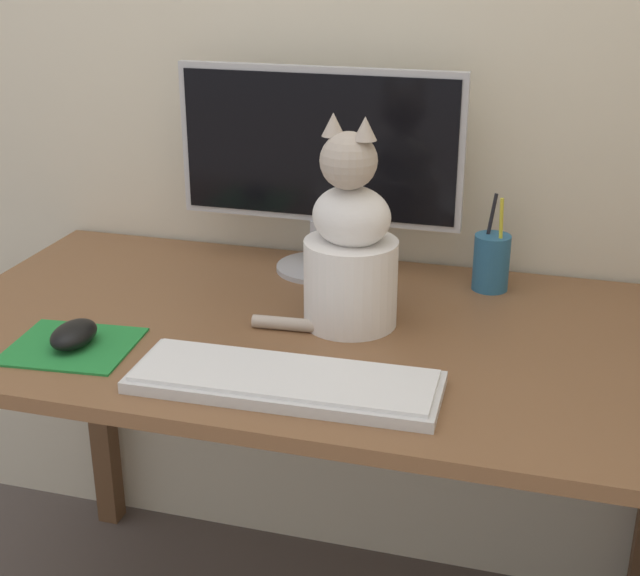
{
  "coord_description": "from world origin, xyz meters",
  "views": [
    {
      "loc": [
        0.38,
        -1.33,
        1.38
      ],
      "look_at": [
        0.03,
        -0.1,
        0.86
      ],
      "focal_mm": 50.0,
      "sensor_mm": 36.0,
      "label": 1
    }
  ],
  "objects_px": {
    "keyboard": "(285,381)",
    "pen_cup": "(491,262)",
    "monitor": "(319,158)",
    "cat": "(350,250)",
    "computer_mouse_left": "(74,334)"
  },
  "relations": [
    {
      "from": "monitor",
      "to": "keyboard",
      "type": "relative_size",
      "value": 1.18
    },
    {
      "from": "computer_mouse_left",
      "to": "cat",
      "type": "height_order",
      "value": "cat"
    },
    {
      "from": "keyboard",
      "to": "pen_cup",
      "type": "xyz_separation_m",
      "value": [
        0.25,
        0.48,
        0.04
      ]
    },
    {
      "from": "monitor",
      "to": "computer_mouse_left",
      "type": "bearing_deg",
      "value": -122.57
    },
    {
      "from": "pen_cup",
      "to": "keyboard",
      "type": "bearing_deg",
      "value": -117.77
    },
    {
      "from": "monitor",
      "to": "cat",
      "type": "bearing_deg",
      "value": -62.77
    },
    {
      "from": "monitor",
      "to": "cat",
      "type": "relative_size",
      "value": 1.52
    },
    {
      "from": "monitor",
      "to": "pen_cup",
      "type": "distance_m",
      "value": 0.38
    },
    {
      "from": "keyboard",
      "to": "computer_mouse_left",
      "type": "relative_size",
      "value": 4.69
    },
    {
      "from": "keyboard",
      "to": "computer_mouse_left",
      "type": "xyz_separation_m",
      "value": [
        -0.37,
        0.04,
        0.01
      ]
    },
    {
      "from": "computer_mouse_left",
      "to": "pen_cup",
      "type": "relative_size",
      "value": 0.54
    },
    {
      "from": "computer_mouse_left",
      "to": "cat",
      "type": "bearing_deg",
      "value": 27.64
    },
    {
      "from": "cat",
      "to": "pen_cup",
      "type": "xyz_separation_m",
      "value": [
        0.22,
        0.23,
        -0.08
      ]
    },
    {
      "from": "computer_mouse_left",
      "to": "monitor",
      "type": "bearing_deg",
      "value": 57.43
    },
    {
      "from": "monitor",
      "to": "keyboard",
      "type": "distance_m",
      "value": 0.54
    }
  ]
}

